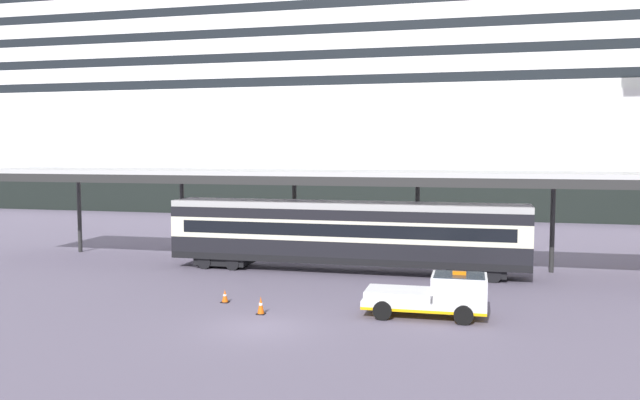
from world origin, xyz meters
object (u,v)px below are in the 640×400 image
object	(u,v)px
service_truck	(437,294)
traffic_cone_near	(261,305)
cruise_ship	(340,92)
traffic_cone_mid	(225,296)
train_carriage	(345,233)

from	to	relation	value
service_truck	traffic_cone_near	distance (m)	7.59
cruise_ship	traffic_cone_mid	size ratio (longest dim) A/B	245.00
traffic_cone_near	traffic_cone_mid	distance (m)	2.88
service_truck	traffic_cone_mid	size ratio (longest dim) A/B	8.50
traffic_cone_near	service_truck	bearing A→B (deg)	10.31
train_carriage	service_truck	bearing A→B (deg)	-57.20
traffic_cone_mid	train_carriage	bearing A→B (deg)	66.31
train_carriage	traffic_cone_near	bearing A→B (deg)	-98.32
traffic_cone_mid	service_truck	bearing A→B (deg)	-1.78
train_carriage	service_truck	size ratio (longest dim) A/B	3.97
cruise_ship	train_carriage	xyz separation A→B (m)	(9.93, -43.91, -12.05)
train_carriage	traffic_cone_mid	bearing A→B (deg)	-113.69
cruise_ship	service_truck	xyz separation A→B (m)	(15.84, -53.07, -13.37)
train_carriage	traffic_cone_mid	size ratio (longest dim) A/B	33.78
cruise_ship	train_carriage	distance (m)	46.60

